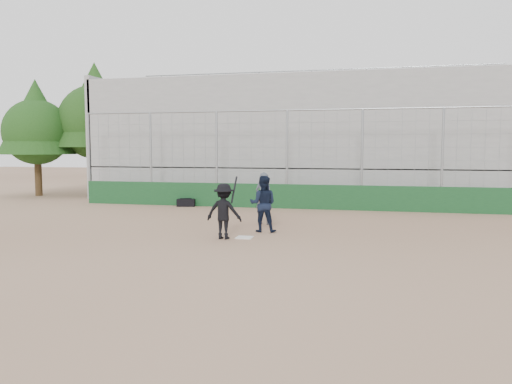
% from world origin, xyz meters
% --- Properties ---
extents(ground, '(90.00, 90.00, 0.00)m').
position_xyz_m(ground, '(0.00, 0.00, 0.00)').
color(ground, brown).
rests_on(ground, ground).
extents(home_plate, '(0.44, 0.44, 0.02)m').
position_xyz_m(home_plate, '(0.00, 0.00, 0.01)').
color(home_plate, white).
rests_on(home_plate, ground).
extents(backstop, '(18.10, 0.25, 4.04)m').
position_xyz_m(backstop, '(0.00, 7.00, 0.96)').
color(backstop, '#133C1C').
rests_on(backstop, ground).
extents(bleachers, '(20.25, 6.70, 6.98)m').
position_xyz_m(bleachers, '(0.00, 11.95, 2.92)').
color(bleachers, gray).
rests_on(bleachers, ground).
extents(tree_left, '(4.48, 4.48, 7.00)m').
position_xyz_m(tree_left, '(-11.00, 11.00, 4.39)').
color(tree_left, '#362213').
rests_on(tree_left, ground).
extents(tree_right, '(3.84, 3.84, 6.00)m').
position_xyz_m(tree_right, '(-13.50, 9.50, 3.76)').
color(tree_right, '#332312').
rests_on(tree_right, ground).
extents(batter_at_plate, '(1.00, 0.74, 1.69)m').
position_xyz_m(batter_at_plate, '(-0.51, -0.26, 0.76)').
color(batter_at_plate, black).
rests_on(batter_at_plate, ground).
extents(catcher_crouched, '(0.82, 0.65, 1.13)m').
position_xyz_m(catcher_crouched, '(0.29, 1.05, 0.56)').
color(catcher_crouched, black).
rests_on(catcher_crouched, ground).
extents(umpire, '(0.71, 0.57, 1.52)m').
position_xyz_m(umpire, '(-0.01, 2.58, 0.76)').
color(umpire, '#444B56').
rests_on(umpire, ground).
extents(equipment_bag, '(0.80, 0.46, 0.36)m').
position_xyz_m(equipment_bag, '(-4.27, 6.65, 0.16)').
color(equipment_bag, black).
rests_on(equipment_bag, ground).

